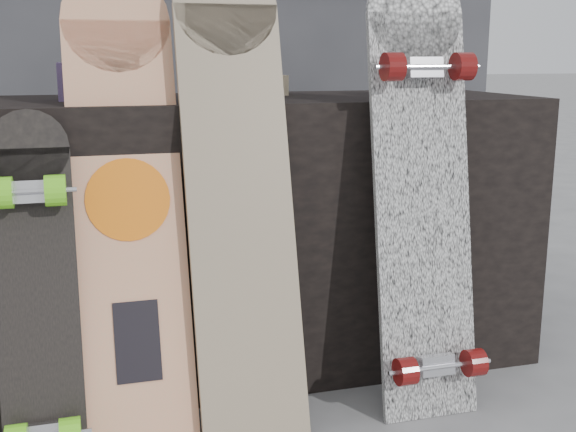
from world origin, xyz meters
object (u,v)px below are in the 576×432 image
object	(u,v)px
longboard_celtic	(238,181)
longboard_cascadia	(423,184)
vendor_table	(259,231)
longboard_geisha	(127,193)
skateboard_dark	(36,291)

from	to	relation	value
longboard_celtic	longboard_cascadia	distance (m)	0.47
vendor_table	longboard_geisha	xyz separation A→B (m)	(-0.40, -0.32, 0.20)
longboard_cascadia	vendor_table	bearing A→B (deg)	128.91
longboard_celtic	longboard_cascadia	xyz separation A→B (m)	(0.47, -0.05, -0.02)
longboard_celtic	vendor_table	bearing A→B (deg)	68.97
vendor_table	longboard_celtic	xyz separation A→B (m)	(-0.14, -0.36, 0.22)
longboard_celtic	skateboard_dark	xyz separation A→B (m)	(-0.48, -0.07, -0.21)
longboard_geisha	longboard_cascadia	world-z (taller)	longboard_cascadia
longboard_geisha	skateboard_dark	distance (m)	0.31
longboard_geisha	skateboard_dark	size ratio (longest dim) A/B	1.41
longboard_geisha	longboard_celtic	size ratio (longest dim) A/B	0.97
longboard_geisha	longboard_celtic	xyz separation A→B (m)	(0.26, -0.04, 0.02)
longboard_geisha	skateboard_dark	world-z (taller)	longboard_geisha
vendor_table	skateboard_dark	size ratio (longest dim) A/B	1.99
longboard_geisha	longboard_cascadia	distance (m)	0.74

